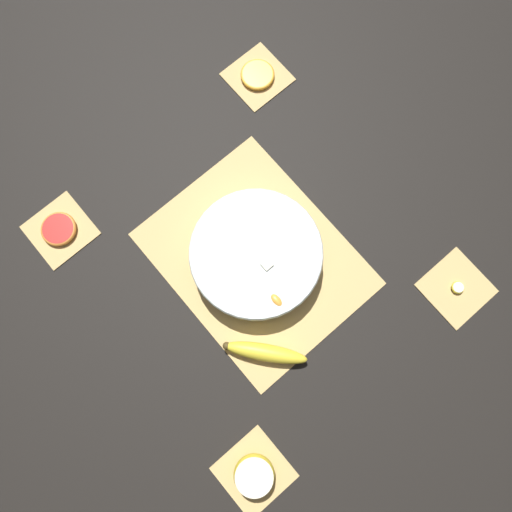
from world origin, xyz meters
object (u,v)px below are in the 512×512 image
object	(u,v)px
whole_banana	(265,353)
grapefruit_slice	(59,229)
fruit_salad_bowl	(256,255)
banana_coin_single	(458,287)
apple_half	(254,475)
orange_slice_whole	(258,75)

from	to	relation	value
whole_banana	grapefruit_slice	bearing A→B (deg)	-161.04
fruit_salad_bowl	banana_coin_single	distance (m)	0.46
whole_banana	banana_coin_single	size ratio (longest dim) A/B	5.73
whole_banana	apple_half	distance (m)	0.25
apple_half	whole_banana	bearing A→B (deg)	134.07
fruit_salad_bowl	orange_slice_whole	distance (m)	0.46
fruit_salad_bowl	whole_banana	world-z (taller)	fruit_salad_bowl
whole_banana	banana_coin_single	world-z (taller)	whole_banana
fruit_salad_bowl	whole_banana	distance (m)	0.21
fruit_salad_bowl	apple_half	world-z (taller)	fruit_salad_bowl
orange_slice_whole	whole_banana	bearing A→B (deg)	-39.17
apple_half	banana_coin_single	world-z (taller)	apple_half
fruit_salad_bowl	banana_coin_single	bearing A→B (deg)	40.95
fruit_salad_bowl	grapefruit_slice	xyz separation A→B (m)	(-0.34, -0.30, -0.03)
banana_coin_single	whole_banana	bearing A→B (deg)	-112.21
whole_banana	orange_slice_whole	size ratio (longest dim) A/B	1.96
orange_slice_whole	banana_coin_single	xyz separation A→B (m)	(0.69, 0.00, -0.00)
apple_half	banana_coin_single	distance (m)	0.60
orange_slice_whole	grapefruit_slice	bearing A→B (deg)	-90.00
whole_banana	apple_half	world-z (taller)	apple_half
whole_banana	fruit_salad_bowl	bearing A→B (deg)	144.71
banana_coin_single	apple_half	bearing A→B (deg)	-90.00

